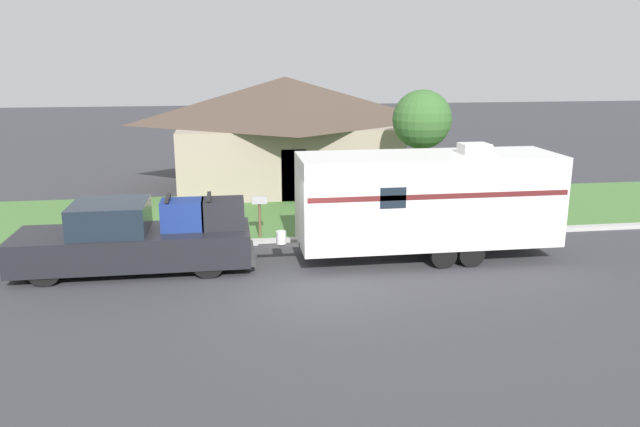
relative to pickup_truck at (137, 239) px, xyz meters
The scene contains 8 objects.
ground_plane 4.71m from the pickup_truck, 23.03° to the right, with size 120.00×120.00×0.00m, color #38383D.
curb_strip 4.75m from the pickup_truck, 24.47° to the left, with size 80.00×0.30×0.14m.
lawn_strip 7.08m from the pickup_truck, 52.68° to the left, with size 80.00×7.00×0.03m.
house_across_street 12.03m from the pickup_truck, 64.93° to the left, with size 9.84×7.20×4.77m.
pickup_truck is the anchor object (origin of this frame).
travel_trailer 8.09m from the pickup_truck, ahead, with size 8.44×2.32×3.26m.
mailbox 4.31m from the pickup_truck, 37.26° to the left, with size 0.48×0.20×1.35m.
tree_in_yard 11.43m from the pickup_truck, 30.56° to the left, with size 2.18×2.18×4.46m.
Camera 1 is at (-1.76, -14.75, 5.65)m, focal length 35.00 mm.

